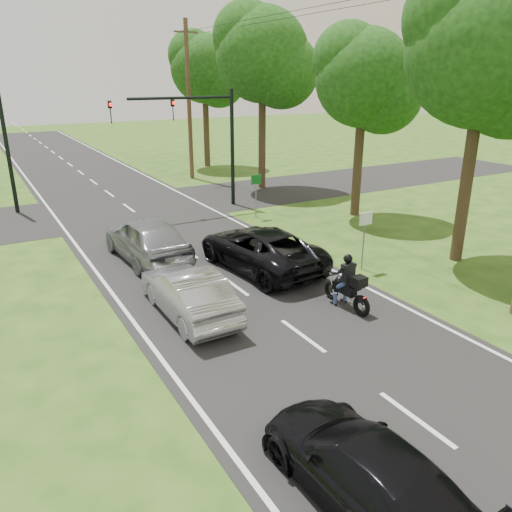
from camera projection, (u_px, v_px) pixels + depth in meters
The scene contains 17 objects.
ground at pixel (303, 336), 13.40m from camera, with size 140.00×140.00×0.00m, color #274914.
road at pixel (169, 238), 21.54m from camera, with size 8.00×100.00×0.01m, color black.
cross_road at pixel (129, 208), 26.43m from camera, with size 60.00×7.00×0.01m, color black.
motorcycle_rider at pixel (348, 287), 14.82m from camera, with size 0.56×1.98×1.71m.
dark_suv at pixel (260, 248), 17.88m from camera, with size 2.51×5.44×1.51m, color black.
silver_sedan at pixel (189, 293), 14.31m from camera, with size 1.50×4.29×1.41m, color #A5A4A9.
silver_suv at pixel (147, 238), 18.67m from camera, with size 2.00×4.97×1.69m, color gray.
dark_car_behind at pixel (365, 470), 7.98m from camera, with size 1.75×4.30×1.25m, color black.
traffic_signal at pixel (199, 128), 24.97m from camera, with size 6.38×0.44×6.00m.
signal_pole_far at pixel (8, 153), 24.60m from camera, with size 0.20×0.20×6.00m, color black.
utility_pole_far at pixel (189, 101), 32.51m from camera, with size 1.60×0.28×10.00m.
sign_white at pixel (365, 227), 17.50m from camera, with size 0.55×0.07×2.12m.
sign_green at pixel (256, 186), 24.11m from camera, with size 0.55×0.07×2.12m.
tree_row_b at pixel (496, 59), 16.55m from camera, with size 5.60×5.43×10.06m.
tree_row_c at pixel (370, 84), 23.04m from camera, with size 4.80×4.65×8.76m.
tree_row_d at pixel (269, 61), 28.81m from camera, with size 5.76×5.58×10.45m.
tree_row_e at pixel (209, 73), 36.54m from camera, with size 5.28×5.12×9.61m.
Camera 1 is at (-7.02, -9.66, 6.57)m, focal length 35.00 mm.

